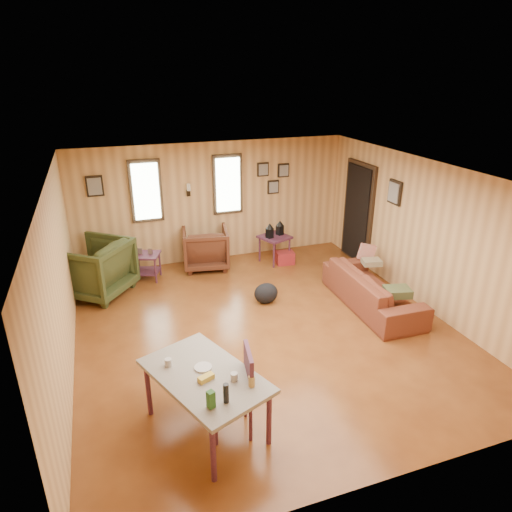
{
  "coord_description": "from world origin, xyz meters",
  "views": [
    {
      "loc": [
        -2.13,
        -5.65,
        3.71
      ],
      "look_at": [
        0.0,
        0.4,
        1.05
      ],
      "focal_mm": 32.0,
      "sensor_mm": 36.0,
      "label": 1
    }
  ],
  "objects_px": {
    "recliner_brown": "(205,246)",
    "side_table": "(275,235)",
    "sofa": "(373,284)",
    "end_table": "(146,262)",
    "dining_table": "(205,380)",
    "recliner_green": "(95,266)"
  },
  "relations": [
    {
      "from": "end_table",
      "to": "side_table",
      "type": "bearing_deg",
      "value": -0.45
    },
    {
      "from": "side_table",
      "to": "dining_table",
      "type": "relative_size",
      "value": 0.53
    },
    {
      "from": "side_table",
      "to": "dining_table",
      "type": "height_order",
      "value": "dining_table"
    },
    {
      "from": "dining_table",
      "to": "recliner_brown",
      "type": "bearing_deg",
      "value": 54.59
    },
    {
      "from": "sofa",
      "to": "end_table",
      "type": "relative_size",
      "value": 3.38
    },
    {
      "from": "end_table",
      "to": "side_table",
      "type": "relative_size",
      "value": 0.72
    },
    {
      "from": "sofa",
      "to": "dining_table",
      "type": "height_order",
      "value": "dining_table"
    },
    {
      "from": "recliner_green",
      "to": "dining_table",
      "type": "bearing_deg",
      "value": 53.65
    },
    {
      "from": "side_table",
      "to": "dining_table",
      "type": "distance_m",
      "value": 4.8
    },
    {
      "from": "recliner_green",
      "to": "side_table",
      "type": "xyz_separation_m",
      "value": [
        3.47,
        0.31,
        0.04
      ]
    },
    {
      "from": "end_table",
      "to": "dining_table",
      "type": "relative_size",
      "value": 0.38
    },
    {
      "from": "side_table",
      "to": "dining_table",
      "type": "xyz_separation_m",
      "value": [
        -2.42,
        -4.14,
        0.08
      ]
    },
    {
      "from": "sofa",
      "to": "end_table",
      "type": "xyz_separation_m",
      "value": [
        -3.41,
        2.31,
        -0.06
      ]
    },
    {
      "from": "recliner_green",
      "to": "end_table",
      "type": "bearing_deg",
      "value": 148.56
    },
    {
      "from": "recliner_brown",
      "to": "dining_table",
      "type": "xyz_separation_m",
      "value": [
        -1.03,
        -4.35,
        0.21
      ]
    },
    {
      "from": "sofa",
      "to": "recliner_green",
      "type": "height_order",
      "value": "recliner_green"
    },
    {
      "from": "recliner_brown",
      "to": "side_table",
      "type": "xyz_separation_m",
      "value": [
        1.39,
        -0.21,
        0.14
      ]
    },
    {
      "from": "end_table",
      "to": "dining_table",
      "type": "height_order",
      "value": "dining_table"
    },
    {
      "from": "sofa",
      "to": "recliner_green",
      "type": "distance_m",
      "value": 4.74
    },
    {
      "from": "recliner_brown",
      "to": "side_table",
      "type": "bearing_deg",
      "value": -178.41
    },
    {
      "from": "recliner_green",
      "to": "side_table",
      "type": "bearing_deg",
      "value": 133.51
    },
    {
      "from": "sofa",
      "to": "end_table",
      "type": "height_order",
      "value": "sofa"
    }
  ]
}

